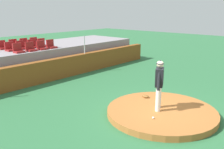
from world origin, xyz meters
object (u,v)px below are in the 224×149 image
object	(u,v)px
stadium_chair_11	(35,43)
fielding_glove	(145,96)
stadium_chair_10	(25,44)
stadium_chair_7	(42,44)
stadium_chair_0	(18,50)
stadium_chair_9	(14,45)
stadium_chair_6	(32,45)
stadium_chair_1	(31,48)
stadium_chair_4	(10,48)
stadium_chair_8	(2,46)
pitcher	(159,81)
stadium_chair_2	(42,47)
baseball	(153,118)
stadium_chair_5	(21,47)
stadium_chair_3	(51,45)

from	to	relation	value
stadium_chair_11	fielding_glove	bearing A→B (deg)	87.52
stadium_chair_10	stadium_chair_7	bearing A→B (deg)	127.42
stadium_chair_0	stadium_chair_9	distance (m)	1.94
stadium_chair_0	stadium_chair_6	bearing A→B (deg)	-146.80
stadium_chair_1	stadium_chair_6	bearing A→B (deg)	-126.14
stadium_chair_0	stadium_chair_7	bearing A→B (deg)	-156.21
stadium_chair_7	stadium_chair_9	size ratio (longest dim) A/B	1.00
stadium_chair_4	stadium_chair_8	xyz separation A→B (m)	(-0.02, 0.90, 0.00)
stadium_chair_8	stadium_chair_9	bearing A→B (deg)	-177.57
stadium_chair_1	pitcher	bearing A→B (deg)	91.92
pitcher	stadium_chair_7	size ratio (longest dim) A/B	3.69
fielding_glove	stadium_chair_2	world-z (taller)	stadium_chair_2
pitcher	stadium_chair_8	bearing A→B (deg)	69.36
baseball	stadium_chair_5	bearing A→B (deg)	86.65
pitcher	stadium_chair_3	distance (m)	8.06
stadium_chair_6	stadium_chair_3	bearing A→B (deg)	127.07
stadium_chair_2	stadium_chair_8	size ratio (longest dim) A/B	1.00
pitcher	fielding_glove	bearing A→B (deg)	28.20
fielding_glove	stadium_chair_3	size ratio (longest dim) A/B	0.60
stadium_chair_0	stadium_chair_10	world-z (taller)	same
stadium_chair_0	stadium_chair_7	size ratio (longest dim) A/B	1.00
stadium_chair_8	stadium_chair_9	world-z (taller)	same
pitcher	baseball	xyz separation A→B (m)	(-0.83, -0.32, -1.03)
stadium_chair_9	stadium_chair_11	world-z (taller)	same
stadium_chair_6	stadium_chair_7	world-z (taller)	same
stadium_chair_2	stadium_chair_9	world-z (taller)	same
stadium_chair_9	stadium_chair_11	bearing A→B (deg)	179.13
stadium_chair_2	stadium_chair_5	xyz separation A→B (m)	(-0.73, 0.95, 0.00)
fielding_glove	stadium_chair_1	world-z (taller)	stadium_chair_1
pitcher	stadium_chair_2	bearing A→B (deg)	60.38
stadium_chair_6	stadium_chair_9	size ratio (longest dim) A/B	1.00
stadium_chair_9	stadium_chair_10	distance (m)	0.69
stadium_chair_4	stadium_chair_8	distance (m)	0.90
stadium_chair_11	stadium_chair_4	bearing A→B (deg)	23.64
stadium_chair_2	stadium_chair_7	size ratio (longest dim) A/B	1.00
stadium_chair_0	stadium_chair_7	xyz separation A→B (m)	(2.07, 0.91, 0.00)
pitcher	stadium_chair_2	xyz separation A→B (m)	(0.44, 7.94, 0.41)
stadium_chair_3	fielding_glove	bearing A→B (deg)	86.90
stadium_chair_1	stadium_chair_5	bearing A→B (deg)	-88.38
stadium_chair_11	baseball	bearing A→B (deg)	79.08
stadium_chair_7	stadium_chair_10	bearing A→B (deg)	-52.58
stadium_chair_2	stadium_chair_4	bearing A→B (deg)	-32.39
stadium_chair_1	stadium_chair_2	world-z (taller)	same
stadium_chair_0	stadium_chair_3	bearing A→B (deg)	-179.84
stadium_chair_0	stadium_chair_7	world-z (taller)	same
stadium_chair_4	stadium_chair_3	bearing A→B (deg)	157.60
stadium_chair_9	stadium_chair_7	bearing A→B (deg)	146.79
stadium_chair_1	stadium_chair_8	distance (m)	1.94
fielding_glove	stadium_chair_8	xyz separation A→B (m)	(-1.73, 8.71, 1.42)
baseball	stadium_chair_6	world-z (taller)	stadium_chair_6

